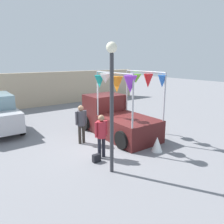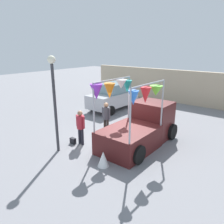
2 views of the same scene
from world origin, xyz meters
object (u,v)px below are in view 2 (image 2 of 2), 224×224
Objects in this scene: person_customer at (80,124)px; handbag at (73,141)px; street_lamp at (54,91)px; parked_car at (113,96)px; person_vendor at (106,115)px; folded_kite_bundle_white at (103,159)px; vendor_truck at (141,125)px.

person_customer reaches higher than handbag.
handbag is 0.07× the size of street_lamp.
parked_car is 4.74m from person_vendor.
parked_car is 7.96m from folded_kite_bundle_white.
vendor_truck is 5.94m from parked_car.
person_vendor reaches higher than person_customer.
vendor_truck is 2.40× the size of person_vendor.
handbag is at bearing -138.93° from vendor_truck.
vendor_truck is 2.48× the size of person_customer.
vendor_truck is 4.15m from street_lamp.
handbag is (2.24, -5.80, -0.80)m from parked_car.
person_vendor is at bearing 87.16° from person_customer.
street_lamp is at bearing -128.47° from vendor_truck.
person_customer is at bearing 29.74° from handbag.
handbag is at bearing -150.26° from person_customer.
vendor_truck reaches higher than parked_car.
vendor_truck is at bearing 41.07° from handbag.
street_lamp is at bearing -106.08° from person_customer.
vendor_truck reaches higher than handbag.
handbag is (-0.35, -0.20, -0.84)m from person_customer.
street_lamp is (-2.35, -2.95, 1.73)m from vendor_truck.
person_vendor is at bearing 77.09° from handbag.
street_lamp is at bearing -173.91° from folded_kite_bundle_white.
handbag is at bearing 92.66° from street_lamp.
person_vendor is 2.13m from handbag.
parked_car reaches higher than person_vendor.
parked_car is at bearing 108.83° from street_lamp.
folded_kite_bundle_white reaches higher than handbag.
vendor_truck is 6.73× the size of folded_kite_bundle_white.
handbag is at bearing -102.91° from person_vendor.
parked_car is at bearing 111.07° from handbag.
person_vendor is at bearing 128.45° from folded_kite_bundle_white.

